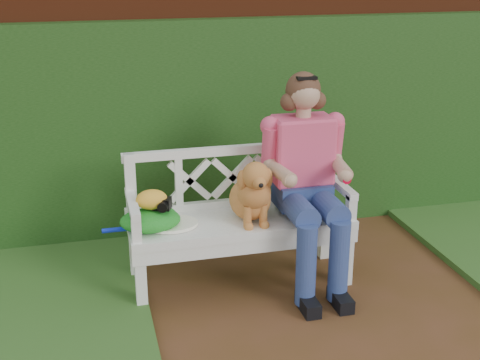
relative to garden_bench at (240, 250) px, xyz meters
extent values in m
plane|color=#4A2F14|center=(0.44, -0.76, -0.24)|extent=(60.00, 60.00, 0.00)
cube|color=#602510|center=(0.44, 1.14, 0.86)|extent=(10.00, 0.30, 2.20)
cube|color=#29521D|center=(0.44, 0.92, 0.61)|extent=(10.00, 0.18, 1.70)
cube|color=black|center=(-0.53, -0.04, 0.41)|extent=(0.13, 0.12, 0.07)
ellipsoid|color=gold|center=(-0.59, -0.02, 0.44)|extent=(0.23, 0.19, 0.13)
camera|label=1|loc=(-0.97, -3.85, 1.94)|focal=48.00mm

